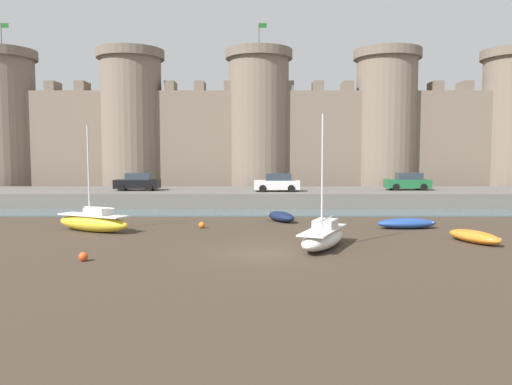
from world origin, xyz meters
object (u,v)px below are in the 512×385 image
mooring_buoy_near_channel (84,257)px  rowboat_foreground_centre (282,216)px  rowboat_midflat_centre (476,236)px  car_quay_west (139,182)px  car_quay_east (409,182)px  rowboat_midflat_left (408,223)px  sailboat_foreground_right (95,221)px  car_quay_centre_west (278,183)px  mooring_buoy_near_shore (334,225)px  mooring_buoy_mid_mud (203,225)px  sailboat_near_channel_left (324,236)px

mooring_buoy_near_channel → rowboat_foreground_centre: bearing=54.0°
rowboat_midflat_centre → car_quay_west: (-22.77, 19.66, 1.81)m
rowboat_midflat_centre → car_quay_east: size_ratio=0.88×
rowboat_midflat_left → car_quay_west: size_ratio=0.96×
rowboat_midflat_left → sailboat_foreground_right: size_ratio=0.60×
mooring_buoy_near_channel → car_quay_centre_west: size_ratio=0.10×
mooring_buoy_near_shore → car_quay_west: (-15.96, 14.21, 1.97)m
car_quay_centre_west → rowboat_midflat_left: bearing=-59.7°
rowboat_foreground_centre → mooring_buoy_near_shore: bearing=-42.4°
mooring_buoy_mid_mud → car_quay_centre_west: size_ratio=0.10×
mooring_buoy_near_shore → sailboat_near_channel_left: bearing=-102.5°
car_quay_west → mooring_buoy_near_channel: bearing=-82.3°
car_quay_east → sailboat_foreground_right: bearing=-146.1°
rowboat_foreground_centre → sailboat_foreground_right: size_ratio=0.49×
rowboat_midflat_left → car_quay_centre_west: 15.51m
sailboat_near_channel_left → mooring_buoy_mid_mud: bearing=136.2°
rowboat_foreground_centre → car_quay_west: 17.15m
mooring_buoy_mid_mud → mooring_buoy_near_shore: (8.44, 0.23, -0.02)m
mooring_buoy_near_shore → car_quay_east: (9.31, 14.73, 1.97)m
sailboat_near_channel_left → rowboat_foreground_centre: size_ratio=2.10×
mooring_buoy_mid_mud → mooring_buoy_near_shore: mooring_buoy_mid_mud is taller
rowboat_foreground_centre → sailboat_foreground_right: 12.62m
rowboat_foreground_centre → car_quay_centre_west: car_quay_centre_west is taller
sailboat_near_channel_left → mooring_buoy_near_channel: 11.59m
sailboat_foreground_right → mooring_buoy_mid_mud: size_ratio=16.03×
mooring_buoy_near_channel → sailboat_foreground_right: bearing=105.2°
mooring_buoy_mid_mud → mooring_buoy_near_channel: mooring_buoy_near_channel is taller
car_quay_centre_west → mooring_buoy_mid_mud: bearing=-112.2°
rowboat_midflat_left → mooring_buoy_mid_mud: rowboat_midflat_left is taller
car_quay_centre_west → sailboat_foreground_right: bearing=-129.2°
sailboat_foreground_right → rowboat_midflat_left: bearing=3.8°
car_quay_west → rowboat_foreground_centre: bearing=-41.5°
sailboat_near_channel_left → car_quay_centre_west: size_ratio=1.64×
rowboat_midflat_centre → mooring_buoy_near_shore: rowboat_midflat_centre is taller
rowboat_midflat_centre → mooring_buoy_mid_mud: bearing=161.1°
rowboat_midflat_centre → car_quay_centre_west: 20.98m
mooring_buoy_near_channel → car_quay_centre_west: car_quay_centre_west is taller
sailboat_near_channel_left → car_quay_west: size_ratio=1.64×
rowboat_foreground_centre → car_quay_east: size_ratio=0.78×
sailboat_foreground_right → rowboat_midflat_centre: sailboat_foreground_right is taller
mooring_buoy_mid_mud → car_quay_east: car_quay_east is taller
sailboat_near_channel_left → car_quay_west: bearing=124.4°
rowboat_foreground_centre → mooring_buoy_near_channel: rowboat_foreground_centre is taller
car_quay_west → sailboat_foreground_right: bearing=-86.4°
sailboat_foreground_right → mooring_buoy_near_channel: (2.31, -8.50, -0.41)m
mooring_buoy_mid_mud → car_quay_west: car_quay_west is taller
car_quay_east → rowboat_midflat_centre: bearing=-97.1°
rowboat_midflat_left → car_quay_centre_west: (-7.76, 13.31, 1.81)m
sailboat_foreground_right → car_quay_east: (24.27, 16.34, 1.53)m
sailboat_near_channel_left → car_quay_east: (10.84, 21.60, 1.58)m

